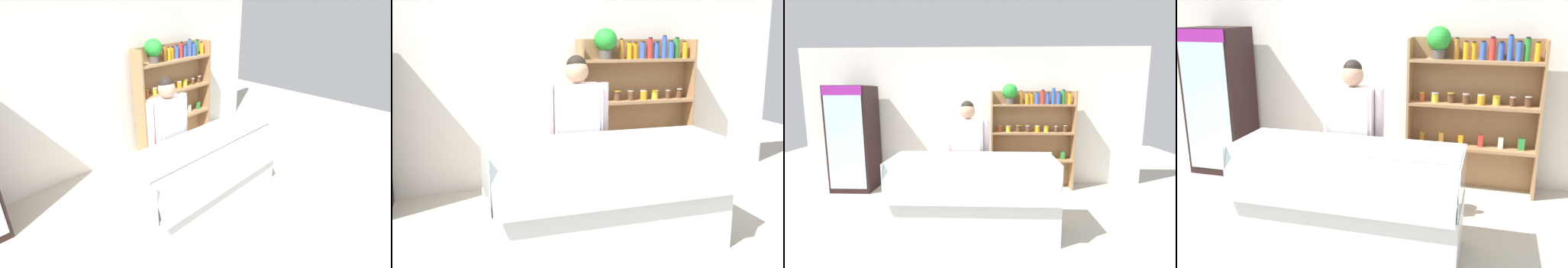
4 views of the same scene
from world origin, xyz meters
TOP-DOWN VIEW (x-y plane):
  - ground_plane at (0.00, 0.00)m, footprint 12.00×12.00m
  - back_wall at (0.00, 2.00)m, footprint 6.80×0.10m
  - shelving_unit at (1.12, 1.71)m, footprint 1.56×0.29m
  - deli_display_case at (0.15, -0.01)m, footprint 2.11×0.82m
  - shop_clerk at (0.04, 0.54)m, footprint 0.64×0.25m

SIDE VIEW (x-z plane):
  - ground_plane at x=0.00m, z-range 0.00..0.00m
  - deli_display_case at x=0.15m, z-range -0.20..0.82m
  - shop_clerk at x=0.04m, z-range 0.16..1.87m
  - shelving_unit at x=1.12m, z-range 0.16..2.15m
  - back_wall at x=0.00m, z-range 0.00..2.70m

